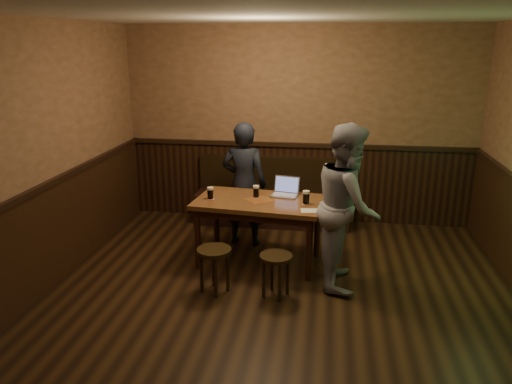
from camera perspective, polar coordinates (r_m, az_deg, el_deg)
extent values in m
cube|color=black|center=(4.88, 2.04, -15.01)|extent=(5.00, 6.00, 0.02)
cube|color=beige|center=(4.15, 2.47, 20.24)|extent=(5.00, 6.00, 0.02)
cube|color=#99694E|center=(7.24, 4.90, 7.56)|extent=(5.00, 0.02, 2.80)
cube|color=#99694E|center=(5.20, -26.45, 2.13)|extent=(0.02, 6.00, 2.80)
cube|color=black|center=(7.39, 4.72, 1.01)|extent=(4.98, 0.04, 1.10)
cube|color=black|center=(5.44, -25.02, -6.56)|extent=(0.04, 5.98, 1.10)
cube|color=black|center=(7.23, 4.81, 5.37)|extent=(4.98, 0.06, 0.06)
cube|color=black|center=(5.23, -25.52, -0.74)|extent=(0.06, 5.98, 0.06)
cube|color=black|center=(7.26, 1.86, -1.93)|extent=(2.20, 0.50, 0.45)
cube|color=black|center=(7.31, 2.08, 2.10)|extent=(2.20, 0.10, 0.50)
cube|color=brown|center=(5.83, 0.37, -1.15)|extent=(1.55, 0.99, 0.05)
cube|color=black|center=(5.85, 0.36, -1.89)|extent=(1.41, 0.85, 0.08)
cube|color=maroon|center=(5.82, 0.37, -0.89)|extent=(0.38, 0.38, 0.00)
cylinder|color=black|center=(5.85, -6.68, -5.32)|extent=(0.07, 0.07, 0.74)
cylinder|color=black|center=(6.44, -4.55, -3.14)|extent=(0.07, 0.07, 0.74)
cylinder|color=black|center=(5.54, 6.09, -6.59)|extent=(0.07, 0.07, 0.74)
cylinder|color=black|center=(6.16, 7.03, -4.16)|extent=(0.07, 0.07, 0.74)
cylinder|color=black|center=(5.25, -4.82, -6.70)|extent=(0.46, 0.46, 0.04)
cylinder|color=black|center=(5.36, -3.26, -8.93)|extent=(0.04, 0.04, 0.47)
cylinder|color=black|center=(5.47, -4.87, -8.38)|extent=(0.04, 0.04, 0.47)
cylinder|color=black|center=(5.34, -6.26, -9.09)|extent=(0.04, 0.04, 0.47)
cylinder|color=black|center=(5.23, -4.64, -9.67)|extent=(0.04, 0.04, 0.47)
cylinder|color=black|center=(5.16, 2.30, -7.42)|extent=(0.45, 0.45, 0.04)
cylinder|color=black|center=(5.30, 3.63, -9.43)|extent=(0.04, 0.04, 0.44)
cylinder|color=black|center=(5.37, 1.83, -9.02)|extent=(0.04, 0.04, 0.44)
cylinder|color=black|center=(5.22, 0.89, -9.80)|extent=(0.04, 0.04, 0.44)
cylinder|color=black|center=(5.15, 2.74, -10.24)|extent=(0.04, 0.04, 0.44)
cylinder|color=#A92314|center=(5.87, -5.22, -0.79)|extent=(0.09, 0.09, 0.00)
cylinder|color=silver|center=(5.87, -5.23, -0.76)|extent=(0.08, 0.08, 0.00)
cylinder|color=black|center=(5.86, -5.24, -0.21)|extent=(0.07, 0.07, 0.11)
cylinder|color=beige|center=(5.84, -5.26, 0.44)|extent=(0.07, 0.07, 0.03)
cylinder|color=#A92314|center=(5.91, 0.01, -0.60)|extent=(0.09, 0.09, 0.00)
cylinder|color=silver|center=(5.91, 0.01, -0.56)|extent=(0.08, 0.08, 0.00)
cylinder|color=black|center=(5.89, 0.01, -0.02)|extent=(0.07, 0.07, 0.11)
cylinder|color=beige|center=(5.87, 0.01, 0.63)|extent=(0.07, 0.07, 0.03)
cylinder|color=#A92314|center=(5.70, 5.73, -1.37)|extent=(0.10, 0.10, 0.00)
cylinder|color=silver|center=(5.70, 5.73, -1.33)|extent=(0.09, 0.09, 0.00)
cylinder|color=black|center=(5.68, 5.75, -0.72)|extent=(0.08, 0.08, 0.12)
cylinder|color=beige|center=(5.66, 5.77, 0.02)|extent=(0.08, 0.08, 0.03)
cube|color=silver|center=(5.97, 3.26, -0.39)|extent=(0.34, 0.27, 0.01)
cube|color=#B2B2B7|center=(5.97, 3.26, -0.30)|extent=(0.31, 0.22, 0.00)
cube|color=silver|center=(6.04, 3.56, 0.89)|extent=(0.31, 0.12, 0.20)
cube|color=#5A68A7|center=(6.03, 3.53, 0.87)|extent=(0.28, 0.10, 0.17)
cube|color=silver|center=(5.48, 6.29, -2.13)|extent=(0.23, 0.17, 0.00)
imported|color=black|center=(6.39, -1.36, 0.89)|extent=(0.62, 0.44, 1.61)
imported|color=gray|center=(5.39, 10.44, -1.58)|extent=(0.68, 0.87, 1.77)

